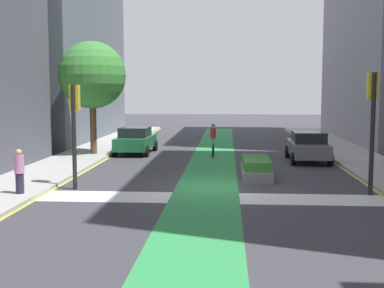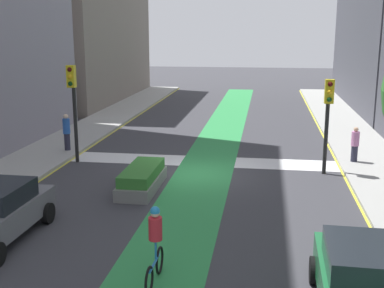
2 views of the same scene
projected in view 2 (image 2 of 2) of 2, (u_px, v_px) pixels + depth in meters
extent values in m
plane|color=#38383D|center=(197.00, 174.00, 20.65)|extent=(120.00, 120.00, 0.00)
cube|color=#2D8C47|center=(203.00, 174.00, 20.61)|extent=(2.40, 60.00, 0.01)
cube|color=silver|center=(203.00, 161.00, 22.58)|extent=(12.00, 1.80, 0.01)
cube|color=yellow|center=(347.00, 180.00, 19.79)|extent=(0.16, 60.00, 0.01)
cube|color=#9E9E99|center=(26.00, 165.00, 21.71)|extent=(3.00, 60.00, 0.15)
cube|color=yellow|center=(59.00, 168.00, 21.51)|extent=(0.16, 60.00, 0.01)
cube|color=slate|center=(75.00, 22.00, 41.24)|extent=(8.11, 18.18, 12.89)
cylinder|color=black|center=(75.00, 114.00, 22.01)|extent=(0.16, 0.16, 4.32)
cube|color=gold|center=(71.00, 76.00, 21.44)|extent=(0.35, 0.28, 0.95)
sphere|color=#3F0A0A|center=(70.00, 70.00, 21.23)|extent=(0.20, 0.20, 0.20)
sphere|color=yellow|center=(70.00, 77.00, 21.30)|extent=(0.20, 0.20, 0.20)
sphere|color=#0C3814|center=(70.00, 84.00, 21.37)|extent=(0.20, 0.20, 0.20)
cylinder|color=black|center=(327.00, 127.00, 20.20)|extent=(0.16, 0.16, 3.90)
cube|color=gold|center=(329.00, 91.00, 19.68)|extent=(0.35, 0.28, 0.95)
sphere|color=#3F0A0A|center=(330.00, 84.00, 19.48)|extent=(0.20, 0.20, 0.20)
sphere|color=yellow|center=(330.00, 92.00, 19.54)|extent=(0.20, 0.20, 0.20)
sphere|color=#0C3814|center=(329.00, 100.00, 19.61)|extent=(0.20, 0.20, 0.20)
cube|color=black|center=(367.00, 259.00, 10.09)|extent=(1.65, 2.04, 0.55)
cylinder|color=black|center=(314.00, 270.00, 11.68)|extent=(0.24, 0.65, 0.64)
cylinder|color=black|center=(48.00, 213.00, 15.31)|extent=(0.23, 0.64, 0.64)
torus|color=black|center=(149.00, 281.00, 11.13)|extent=(0.07, 0.68, 0.68)
torus|color=black|center=(160.00, 260.00, 12.14)|extent=(0.07, 0.68, 0.68)
cylinder|color=#2672BF|center=(154.00, 263.00, 11.59)|extent=(0.07, 0.95, 0.06)
cylinder|color=#2672BF|center=(156.00, 250.00, 11.68)|extent=(0.05, 0.05, 0.50)
cylinder|color=red|center=(155.00, 229.00, 11.56)|extent=(0.32, 0.32, 0.55)
sphere|color=beige|center=(155.00, 213.00, 11.47)|extent=(0.22, 0.22, 0.22)
sphere|color=#268CCC|center=(155.00, 211.00, 11.46)|extent=(0.23, 0.23, 0.23)
cylinder|color=#262638|center=(67.00, 142.00, 23.97)|extent=(0.28, 0.28, 0.81)
cylinder|color=#2659B2|center=(66.00, 126.00, 23.80)|extent=(0.34, 0.34, 0.72)
sphere|color=beige|center=(66.00, 116.00, 23.70)|extent=(0.23, 0.23, 0.23)
cylinder|color=#262638|center=(354.00, 154.00, 21.89)|extent=(0.28, 0.28, 0.71)
cylinder|color=#BF72A5|center=(355.00, 139.00, 21.74)|extent=(0.34, 0.34, 0.63)
sphere|color=tan|center=(356.00, 129.00, 21.64)|extent=(0.20, 0.20, 0.20)
cube|color=slate|center=(142.00, 183.00, 18.61)|extent=(1.22, 3.39, 0.45)
cube|color=#33722D|center=(142.00, 172.00, 18.52)|extent=(1.10, 3.05, 0.40)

